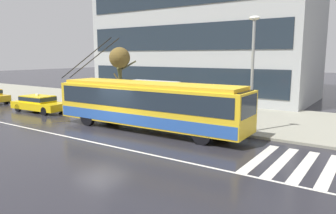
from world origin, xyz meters
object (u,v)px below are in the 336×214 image
taxi_queued_behind_bus (39,103)px  bus_shelter (153,89)px  street_lamp (253,64)px  street_tree_bare (120,60)px  pedestrian_approaching_curb (228,98)px  pedestrian_at_shelter (173,94)px  trolleybus (148,104)px

taxi_queued_behind_bus → bus_shelter: 9.21m
street_lamp → street_tree_bare: street_lamp is taller
taxi_queued_behind_bus → pedestrian_approaching_curb: pedestrian_approaching_curb is taller
pedestrian_at_shelter → street_tree_bare: (-6.04, 1.21, 2.31)m
bus_shelter → pedestrian_at_shelter: bearing=2.8°
taxi_queued_behind_bus → pedestrian_approaching_curb: 14.67m
trolleybus → taxi_queued_behind_bus: bearing=179.5°
trolleybus → pedestrian_at_shelter: size_ratio=6.78×
trolleybus → street_tree_bare: size_ratio=2.71×
taxi_queued_behind_bus → street_tree_bare: 7.19m
trolleybus → street_tree_bare: 8.83m
taxi_queued_behind_bus → pedestrian_at_shelter: (10.06, 3.75, 1.00)m
pedestrian_at_shelter → pedestrian_approaching_curb: pedestrian_approaching_curb is taller
taxi_queued_behind_bus → street_tree_bare: street_tree_bare is taller
bus_shelter → street_lamp: 8.13m
street_tree_bare → bus_shelter: bearing=-16.6°
street_lamp → taxi_queued_behind_bus: bearing=-171.8°
trolleybus → bus_shelter: 4.51m
bus_shelter → trolleybus: bearing=-56.6°
pedestrian_at_shelter → street_tree_bare: street_tree_bare is taller
pedestrian_approaching_curb → street_tree_bare: bearing=173.3°
pedestrian_at_shelter → street_lamp: size_ratio=0.31×
bus_shelter → street_tree_bare: size_ratio=0.80×
pedestrian_at_shelter → taxi_queued_behind_bus: bearing=-159.6°
bus_shelter → street_tree_bare: bearing=163.4°
pedestrian_at_shelter → street_lamp: 6.61m
trolleybus → bus_shelter: (-2.47, 3.75, 0.41)m
pedestrian_at_shelter → street_lamp: bearing=-13.2°
trolleybus → street_lamp: 6.29m
trolleybus → pedestrian_at_shelter: (-0.76, 3.84, 0.15)m
street_lamp → trolleybus: bearing=-155.6°
bus_shelter → street_lamp: street_lamp is taller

